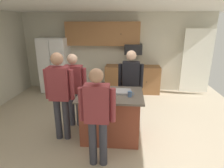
% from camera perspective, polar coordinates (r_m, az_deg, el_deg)
% --- Properties ---
extents(floor, '(7.04, 7.04, 0.00)m').
position_cam_1_polar(floor, '(4.36, -1.67, -13.26)').
color(floor, '#B7A88E').
rests_on(floor, ground).
extents(ceiling, '(7.04, 7.04, 0.00)m').
position_cam_1_polar(ceiling, '(3.75, -2.06, 23.17)').
color(ceiling, white).
extents(back_wall, '(6.40, 0.10, 2.60)m').
position_cam_1_polar(back_wall, '(6.59, 0.99, 9.53)').
color(back_wall, beige).
rests_on(back_wall, ground).
extents(french_door_window_panel, '(0.90, 0.06, 2.00)m').
position_cam_1_polar(french_door_window_panel, '(6.58, 24.08, 6.21)').
color(french_door_window_panel, white).
rests_on(french_door_window_panel, ground).
extents(cabinet_run_upper, '(2.40, 0.38, 0.75)m').
position_cam_1_polar(cabinet_run_upper, '(6.37, -2.82, 14.87)').
color(cabinet_run_upper, '#936038').
extents(cabinet_run_lower, '(1.80, 0.63, 0.90)m').
position_cam_1_polar(cabinet_run_lower, '(6.45, 6.09, 1.50)').
color(cabinet_run_lower, '#936038').
rests_on(cabinet_run_lower, ground).
extents(refrigerator, '(0.90, 0.76, 1.81)m').
position_cam_1_polar(refrigerator, '(6.70, -16.70, 5.47)').
color(refrigerator, white).
rests_on(refrigerator, ground).
extents(microwave_over_range, '(0.56, 0.40, 0.32)m').
position_cam_1_polar(microwave_over_range, '(6.26, 6.39, 10.37)').
color(microwave_over_range, black).
extents(kitchen_island, '(1.25, 0.94, 0.95)m').
position_cam_1_polar(kitchen_island, '(3.86, -0.38, -9.44)').
color(kitchen_island, brown).
rests_on(kitchen_island, ground).
extents(person_guest_by_door, '(0.57, 0.23, 1.75)m').
position_cam_1_polar(person_guest_by_door, '(3.73, -15.44, -2.11)').
color(person_guest_by_door, '#383842').
rests_on(person_guest_by_door, ground).
extents(person_guest_left, '(0.57, 0.22, 1.64)m').
position_cam_1_polar(person_guest_left, '(2.95, -4.47, -8.58)').
color(person_guest_left, '#383842').
rests_on(person_guest_left, ground).
extents(person_host_foreground, '(0.57, 0.22, 1.69)m').
position_cam_1_polar(person_host_foreground, '(4.36, 5.59, 0.73)').
color(person_host_foreground, '#232D4C').
rests_on(person_host_foreground, ground).
extents(person_elder_center, '(0.57, 0.22, 1.65)m').
position_cam_1_polar(person_elder_center, '(4.21, -11.38, -0.57)').
color(person_elder_center, '#4C5166').
rests_on(person_elder_center, ground).
extents(tumbler_amber, '(0.07, 0.07, 0.12)m').
position_cam_1_polar(tumbler_amber, '(3.51, -6.57, -2.96)').
color(tumbler_amber, black).
rests_on(tumbler_amber, kitchen_island).
extents(glass_stout_tall, '(0.06, 0.06, 0.17)m').
position_cam_1_polar(glass_stout_tall, '(3.84, -2.65, -0.64)').
color(glass_stout_tall, black).
rests_on(glass_stout_tall, kitchen_island).
extents(glass_dark_ale, '(0.07, 0.07, 0.16)m').
position_cam_1_polar(glass_dark_ale, '(3.36, 0.10, -3.44)').
color(glass_dark_ale, black).
rests_on(glass_dark_ale, kitchen_island).
extents(mug_blue_stoneware, '(0.12, 0.08, 0.11)m').
position_cam_1_polar(mug_blue_stoneware, '(3.52, 5.43, -3.00)').
color(mug_blue_stoneware, '#4C6B99').
rests_on(mug_blue_stoneware, kitchen_island).
extents(glass_short_whisky, '(0.06, 0.06, 0.15)m').
position_cam_1_polar(glass_short_whisky, '(3.45, -3.92, -3.03)').
color(glass_short_whisky, black).
rests_on(glass_short_whisky, kitchen_island).
extents(serving_tray, '(0.44, 0.30, 0.04)m').
position_cam_1_polar(serving_tray, '(3.72, 2.36, -2.30)').
color(serving_tray, '#B7B7BC').
rests_on(serving_tray, kitchen_island).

